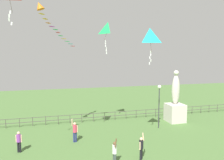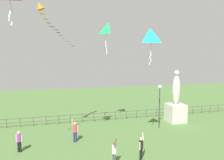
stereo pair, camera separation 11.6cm
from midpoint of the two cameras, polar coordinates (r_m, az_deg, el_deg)
The scene contains 10 objects.
statue_monument at distance 24.41m, azimuth 16.73°, elevation -6.91°, with size 1.83×1.83×5.74m.
lamppost at distance 21.44m, azimuth 12.61°, elevation -4.53°, with size 0.36×0.36×4.40m.
person_1 at distance 15.37m, azimuth 7.76°, elevation -17.58°, with size 0.46×0.37×1.89m.
person_2 at distance 18.35m, azimuth -10.30°, elevation -13.42°, with size 0.52×0.32×2.00m.
person_3 at distance 14.53m, azimuth 0.46°, elevation -18.94°, with size 0.30×0.51×1.91m.
person_5 at distance 17.76m, azimuth -24.26°, elevation -14.82°, with size 0.47×0.30×1.61m.
kite_0 at distance 16.96m, azimuth 10.06°, elevation 11.32°, with size 1.20×1.05×2.78m.
kite_2 at distance 20.51m, azimuth -1.30°, elevation 13.50°, with size 1.13×1.20×2.96m.
streamer_kite at distance 17.83m, azimuth -18.57°, elevation 17.58°, with size 3.33×4.48×3.14m.
waterfront_railing at distance 23.93m, azimuth -2.51°, elevation -9.63°, with size 36.02×0.06×0.95m.
Camera 1 is at (-5.23, -8.49, 7.12)m, focal length 33.48 mm.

